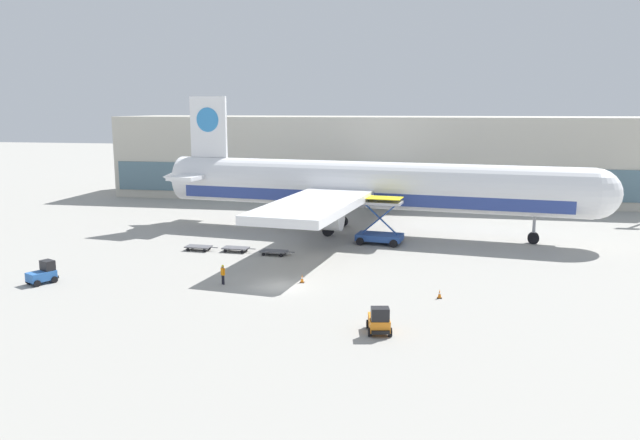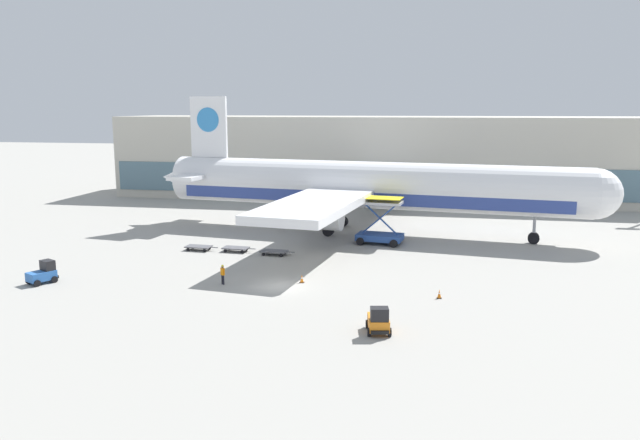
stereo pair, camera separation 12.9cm
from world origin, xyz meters
name	(u,v)px [view 2 (the right image)]	position (x,y,z in m)	size (l,w,h in m)	color
ground_plane	(280,286)	(0.00, 0.00, 0.00)	(400.00, 400.00, 0.00)	#9E9B93
terminal_building	(377,157)	(2.69, 57.71, 6.99)	(90.00, 18.20, 14.00)	#BCB7A8
airplane_main	(362,187)	(4.16, 25.10, 5.84)	(57.94, 48.63, 17.00)	white
scissor_lift_loader	(380,226)	(7.03, 19.11, 2.06)	(5.54, 3.94, 5.42)	#284C99
baggage_tug_foreground	(379,321)	(9.73, -9.95, 0.88)	(2.03, 2.67, 2.00)	orange
baggage_tug_mid	(43,273)	(-21.15, -2.98, 0.88)	(2.47, 2.81, 2.00)	#2D66B7
baggage_dolly_lead	(199,247)	(-12.31, 11.94, 0.39)	(3.74, 1.67, 0.48)	#56565B
baggage_dolly_second	(236,248)	(-8.06, 12.08, 0.39)	(3.74, 1.67, 0.48)	#56565B
baggage_dolly_third	(274,251)	(-3.52, 11.34, 0.39)	(3.74, 1.67, 0.48)	#56565B
ground_crew_near	(223,273)	(-5.12, -0.40, 1.07)	(0.49, 0.38, 1.80)	black
traffic_cone_near	(302,279)	(1.69, 1.49, 0.37)	(0.40, 0.40, 0.76)	black
traffic_cone_far	(439,294)	(13.88, -0.96, 0.37)	(0.40, 0.40, 0.75)	black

